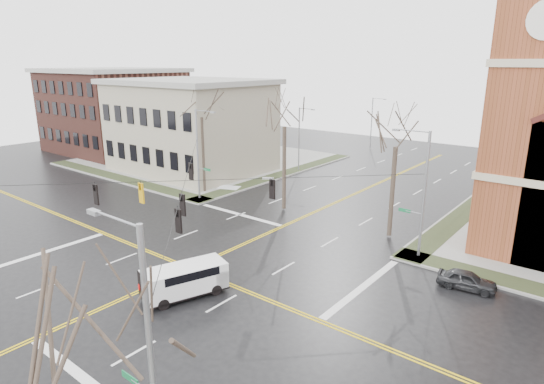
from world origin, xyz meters
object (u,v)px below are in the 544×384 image
Objects in this scene: signal_pole_nw at (199,152)px; tree_ne at (396,141)px; cargo_van at (188,278)px; tree_nw_near at (285,121)px; parked_car_a at (467,280)px; streetlight_north_b at (372,121)px; signal_pole_ne at (422,191)px; signal_pole_se at (147,349)px; tree_nw_far at (201,112)px; streetlight_north_a at (300,137)px.

signal_pole_nw is 0.83× the size of tree_ne.
tree_nw_near is (-5.40, 16.67, 7.30)m from cargo_van.
tree_nw_near is at bearing 64.38° from parked_car_a.
signal_pole_ne is at bearing -58.95° from streetlight_north_b.
tree_nw_far reaches higher than signal_pole_se.
parked_car_a is (26.93, -2.72, -4.36)m from signal_pole_nw.
tree_nw_near is at bearing 169.26° from signal_pole_ne.
tree_nw_far is (-15.77, 16.13, 7.45)m from cargo_van.
tree_nw_far is at bearing 154.63° from cargo_van.
signal_pole_se is (0.00, -23.00, 0.00)m from signal_pole_ne.
signal_pole_nw is 1.00× the size of signal_pole_se.
tree_nw_near reaches higher than signal_pole_nw.
tree_nw_far reaches higher than streetlight_north_a.
tree_nw_far reaches higher than signal_pole_nw.
signal_pole_nw is at bearing -92.32° from streetlight_north_a.
streetlight_north_a is 1.49× the size of cargo_van.
signal_pole_ne is 14.67m from tree_nw_near.
tree_nw_near is (7.97, -33.84, 3.97)m from streetlight_north_b.
streetlight_north_b is 34.71m from tree_nw_far.
tree_nw_near reaches higher than parked_car_a.
tree_nw_near is (-14.00, 25.66, 3.48)m from signal_pole_se.
streetlight_north_a is at bearing 87.68° from signal_pole_nw.
tree_nw_far reaches higher than signal_pole_ne.
signal_pole_ne is 22.64m from signal_pole_nw.
tree_ne is (18.79, -14.10, 3.35)m from streetlight_north_a.
streetlight_north_b is (-21.97, 36.50, -0.48)m from signal_pole_ne.
tree_nw_far is at bearing -179.24° from tree_ne.
streetlight_north_a is 0.67× the size of tree_nw_far.
tree_nw_near reaches higher than streetlight_north_b.
signal_pole_nw is at bearing -172.96° from tree_ne.
cargo_van reaches higher than parked_car_a.
tree_nw_near reaches higher than streetlight_north_a.
streetlight_north_b is 1.49× the size of cargo_van.
tree_nw_far is at bearing 71.18° from parked_car_a.
tree_ne is (-3.18, 2.40, 2.87)m from signal_pole_ne.
signal_pole_ne is at bearing -36.90° from streetlight_north_a.
streetlight_north_a is (-21.97, 16.50, -0.48)m from signal_pole_ne.
parked_car_a is at bearing -34.45° from tree_ne.
tree_ne is at bearing -1.35° from tree_nw_near.
tree_nw_far is 21.20m from tree_ne.
streetlight_north_a is at bearing 143.12° from tree_ne.
signal_pole_se is 25.76m from tree_ne.
streetlight_north_b is 0.74× the size of tree_ne.
signal_pole_ne and signal_pole_nw have the same top height.
signal_pole_ne is 0.83× the size of tree_ne.
signal_pole_se is at bearing -90.00° from signal_pole_ne.
tree_ne is (-3.18, 25.40, 2.87)m from signal_pole_se.
signal_pole_nw is 2.59× the size of parked_car_a.
signal_pole_ne is 6.69m from parked_car_a.
signal_pole_ne is 1.00× the size of signal_pole_nw.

